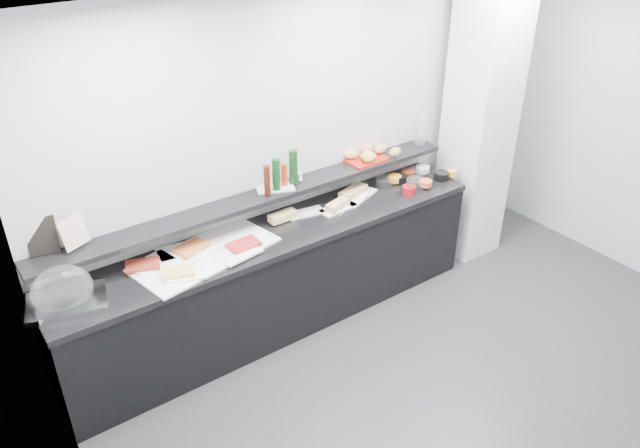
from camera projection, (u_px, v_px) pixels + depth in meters
ground at (488, 408)px, 4.47m from camera, size 5.00×5.00×0.00m
back_wall at (325, 145)px, 5.20m from camera, size 5.00×0.02×2.70m
ceiling at (562, 23)px, 3.12m from camera, size 5.00×5.00×0.00m
column at (480, 120)px, 5.71m from camera, size 0.50×0.50×2.70m
buffet_cabinet at (277, 281)px, 5.10m from camera, size 3.60×0.60×0.85m
counter_top at (275, 234)px, 4.88m from camera, size 3.62×0.62×0.05m
wall_shelf at (262, 197)px, 4.87m from camera, size 3.60×0.25×0.04m
cloche_base at (67, 302)px, 4.05m from camera, size 0.57×0.45×0.04m
cloche_dome at (62, 290)px, 3.99m from camera, size 0.41×0.29×0.34m
linen_runner at (205, 254)px, 4.57m from camera, size 1.14×0.69×0.01m
platter_meat_a at (152, 263)px, 4.44m from camera, size 0.34×0.26×0.01m
food_meat_a at (143, 265)px, 4.39m from camera, size 0.28×0.23×0.02m
platter_salmon at (178, 251)px, 4.58m from camera, size 0.33×0.24×0.01m
food_salmon at (191, 247)px, 4.58m from camera, size 0.28×0.22×0.02m
platter_cheese at (186, 273)px, 4.33m from camera, size 0.34×0.29×0.01m
food_cheese at (179, 272)px, 4.31m from camera, size 0.25×0.21×0.02m
platter_meat_b at (238, 253)px, 4.55m from camera, size 0.34×0.25×0.01m
food_meat_b at (243, 244)px, 4.62m from camera, size 0.24×0.16×0.02m
sandwich_plate_left at (305, 213)px, 5.10m from camera, size 0.33×0.18×0.01m
sandwich_food_left at (283, 216)px, 4.98m from camera, size 0.24×0.09×0.06m
tongs_left at (302, 216)px, 5.03m from camera, size 0.15×0.06×0.01m
sandwich_plate_mid at (338, 208)px, 5.17m from camera, size 0.34×0.17×0.01m
sandwich_food_mid at (338, 205)px, 5.14m from camera, size 0.24×0.14×0.06m
tongs_mid at (343, 213)px, 5.08m from camera, size 0.15×0.07×0.01m
sandwich_plate_right at (358, 196)px, 5.36m from camera, size 0.43×0.30×0.01m
sandwich_food_right at (353, 192)px, 5.35m from camera, size 0.31×0.19×0.06m
tongs_right at (368, 195)px, 5.36m from camera, size 0.14×0.10×0.01m
bowl_glass_fruit at (384, 182)px, 5.54m from camera, size 0.20×0.20×0.07m
fill_glass_fruit at (394, 178)px, 5.57m from camera, size 0.14×0.14×0.05m
bowl_black_jam at (400, 179)px, 5.60m from camera, size 0.19×0.19×0.07m
fill_black_jam at (408, 174)px, 5.66m from camera, size 0.14×0.14×0.05m
bowl_glass_cream at (418, 173)px, 5.70m from camera, size 0.19×0.19×0.07m
fill_glass_cream at (423, 169)px, 5.74m from camera, size 0.15×0.15×0.05m
bowl_red_jam at (409, 190)px, 5.40m from camera, size 0.15×0.15×0.07m
fill_red_jam at (411, 189)px, 5.39m from camera, size 0.10×0.10×0.05m
bowl_glass_salmon at (416, 183)px, 5.51m from camera, size 0.19×0.19×0.07m
fill_glass_salmon at (425, 183)px, 5.49m from camera, size 0.12×0.12×0.05m
bowl_black_fruit at (441, 176)px, 5.65m from camera, size 0.18×0.18×0.07m
fill_black_fruit at (452, 173)px, 5.67m from camera, size 0.09×0.09×0.05m
framed_print at (42, 236)px, 4.07m from camera, size 0.20×0.11×0.26m
print_art at (74, 232)px, 4.12m from camera, size 0.20×0.12×0.22m
condiment_tray at (275, 187)px, 4.95m from camera, size 0.34×0.28×0.01m
bottle_green_a at (276, 174)px, 4.85m from camera, size 0.07×0.07×0.26m
bottle_brown at (267, 180)px, 4.78m from camera, size 0.06×0.06×0.24m
bottle_green_b at (293, 167)px, 4.94m from camera, size 0.07×0.07×0.28m
bottle_hot at (284, 175)px, 4.93m from camera, size 0.05×0.05×0.18m
shaker_salt at (292, 177)px, 5.02m from camera, size 0.04×0.04×0.07m
shaker_pepper at (300, 177)px, 5.03m from camera, size 0.04×0.04×0.07m
bread_tray at (366, 159)px, 5.41m from camera, size 0.36×0.26×0.02m
bread_roll_nw at (352, 154)px, 5.38m from camera, size 0.17×0.14×0.08m
bread_roll_n at (367, 149)px, 5.48m from camera, size 0.15×0.13×0.08m
bread_roll_sw at (369, 158)px, 5.31m from camera, size 0.13×0.10×0.08m
bread_roll_s at (369, 157)px, 5.34m from camera, size 0.15×0.12×0.08m
bread_roll_se at (395, 152)px, 5.42m from camera, size 0.15×0.11×0.08m
bread_roll_midw at (367, 155)px, 5.36m from camera, size 0.14×0.10×0.08m
bread_roll_mide at (380, 149)px, 5.48m from camera, size 0.17×0.13×0.08m
carafe at (421, 131)px, 5.60m from camera, size 0.12×0.12×0.30m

